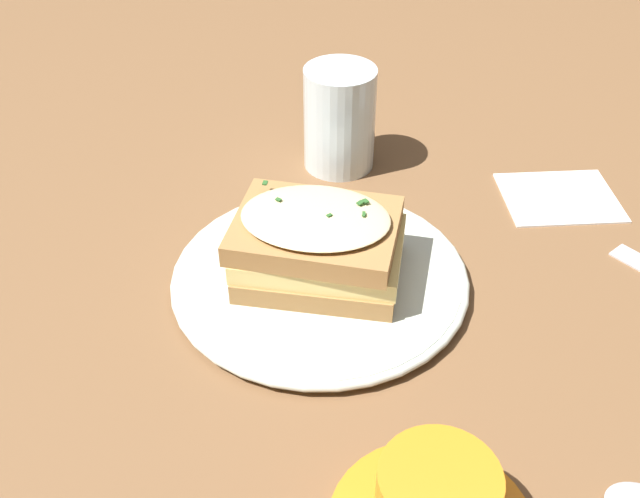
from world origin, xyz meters
name	(u,v)px	position (x,y,z in m)	size (l,w,h in m)	color
ground_plane	(313,264)	(0.00, 0.00, 0.00)	(2.40, 2.40, 0.00)	brown
dinner_plate	(320,278)	(-0.01, 0.03, 0.01)	(0.26, 0.26, 0.01)	silver
sandwich	(318,245)	(-0.01, 0.03, 0.04)	(0.15, 0.12, 0.07)	#A37542
water_glass	(340,119)	(-0.01, -0.17, 0.06)	(0.08, 0.08, 0.11)	silver
napkin	(559,197)	(-0.24, -0.13, 0.00)	(0.11, 0.09, 0.00)	white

